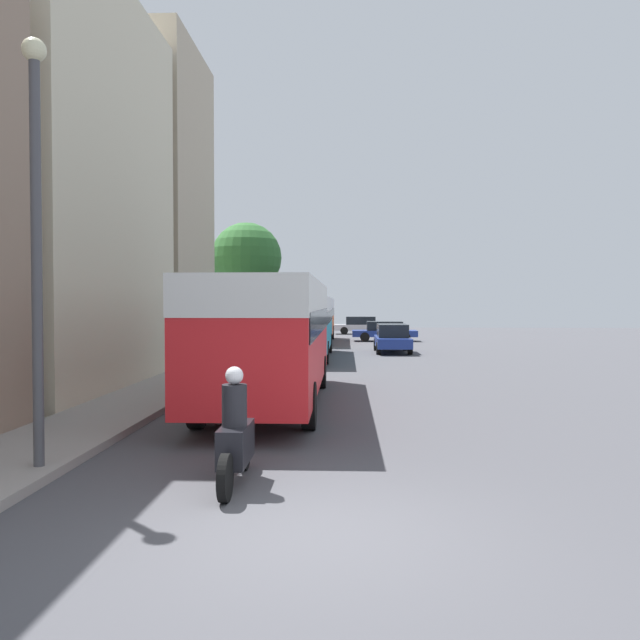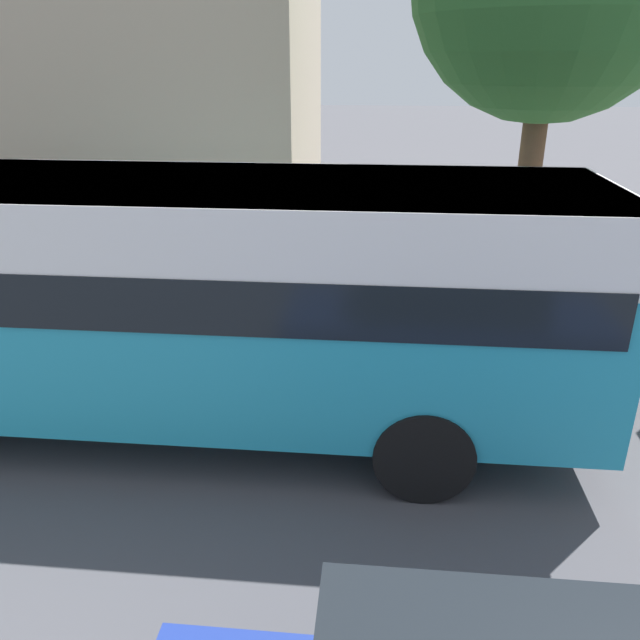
# 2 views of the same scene
# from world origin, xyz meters

# --- Properties ---
(bus_following) EXTENTS (2.63, 9.82, 2.91)m
(bus_following) POSITION_xyz_m (-1.73, 22.70, 1.90)
(bus_following) COLOR teal
(bus_following) RESTS_ON ground_plane
(pedestrian_near_curb) EXTENTS (0.33, 0.33, 1.66)m
(pedestrian_near_curb) POSITION_xyz_m (-4.51, 23.67, 1.01)
(pedestrian_near_curb) COLOR #232838
(pedestrian_near_curb) RESTS_ON sidewalk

